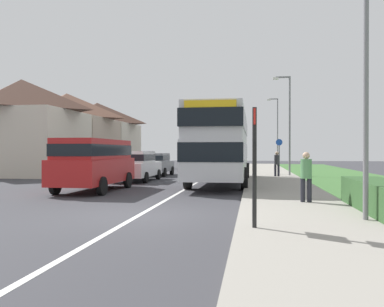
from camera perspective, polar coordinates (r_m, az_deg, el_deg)
ground_plane at (r=10.64m, az=-7.62°, el=-8.83°), size 120.00×120.00×0.00m
lane_marking_centre at (r=18.40m, az=-0.55°, el=-4.93°), size 0.14×60.00×0.01m
pavement_near_side at (r=16.21m, az=13.15°, el=-5.46°), size 3.20×68.00×0.12m
roadside_hedge at (r=11.60m, az=25.57°, el=-5.86°), size 1.10×4.18×0.90m
double_decker_bus at (r=20.37m, az=4.24°, el=1.60°), size 2.80×10.90×3.70m
parked_van_red at (r=17.30m, az=-13.90°, el=-0.96°), size 2.11×5.12×2.19m
parked_car_white at (r=22.46m, az=-8.06°, el=-1.61°), size 2.01×4.53×1.69m
parked_car_grey at (r=27.37m, az=-5.33°, el=-1.40°), size 2.00×4.00×1.55m
pedestrian_at_stop at (r=12.71m, az=16.17°, el=-2.92°), size 0.34×0.34×1.67m
pedestrian_walking_away at (r=25.32m, az=12.17°, el=-1.29°), size 0.34×0.34×1.67m
bus_stop_sign at (r=8.23m, az=9.02°, el=-0.74°), size 0.09×0.52×2.60m
cycle_route_sign at (r=27.44m, az=12.48°, el=-0.22°), size 0.44×0.08×2.52m
street_lamp_near at (r=10.21m, az=23.29°, el=15.47°), size 1.14×0.20×7.63m
street_lamp_mid at (r=26.59m, az=13.69°, el=4.94°), size 1.14×0.20×6.59m
street_lamp_far at (r=43.16m, az=12.12°, el=3.68°), size 1.14×0.20×7.32m
house_terrace_far_side at (r=36.07m, az=-17.66°, el=2.98°), size 7.56×20.23×6.73m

